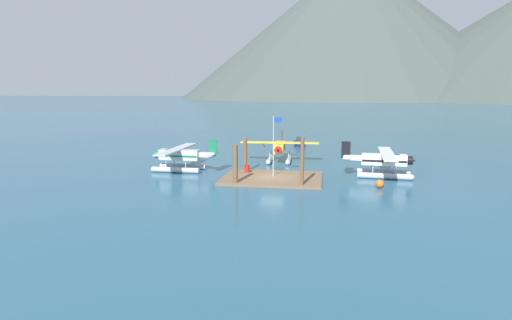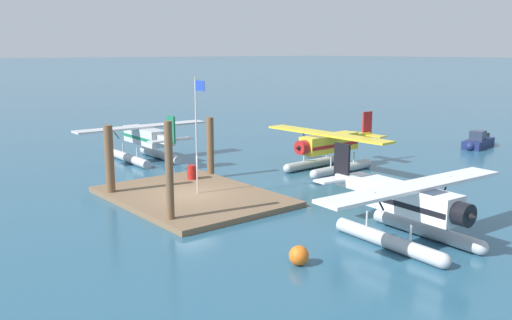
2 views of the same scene
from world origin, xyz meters
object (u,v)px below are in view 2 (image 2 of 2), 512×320
Objects in this scene: mooring_buoy at (299,255)px; seaplane_yellow_bow_centre at (329,148)px; seaplane_white_stbd_fwd at (409,208)px; boat_navy_open_north at (478,142)px; seaplane_silver_port_fwd at (145,140)px; fuel_drum at (192,172)px; flagpole at (197,123)px.

mooring_buoy is 0.08× the size of seaplane_yellow_bow_centre.
seaplane_white_stbd_fwd is 27.18m from boat_navy_open_north.
seaplane_white_stbd_fwd is 2.17× the size of boat_navy_open_north.
seaplane_silver_port_fwd reaches higher than boat_navy_open_north.
mooring_buoy is (14.08, -4.01, -0.34)m from fuel_drum.
mooring_buoy is at bearing -50.07° from seaplane_yellow_bow_centre.
seaplane_yellow_bow_centre is at bearing -95.85° from boat_navy_open_north.
fuel_drum is 10.00m from seaplane_yellow_bow_centre.
fuel_drum is 8.56m from seaplane_silver_port_fwd.
seaplane_yellow_bow_centre is at bearing 74.34° from fuel_drum.
seaplane_white_stbd_fwd is at bearing 0.72° from seaplane_silver_port_fwd.
flagpole reaches higher than mooring_buoy.
mooring_buoy is (10.78, -2.37, -3.95)m from flagpole.
flagpole reaches higher than seaplane_yellow_bow_centre.
seaplane_yellow_bow_centre is at bearing 37.12° from seaplane_silver_port_fwd.
flagpole is at bearing -165.27° from seaplane_white_stbd_fwd.
seaplane_white_stbd_fwd is at bearing -33.03° from seaplane_yellow_bow_centre.
fuel_drum reaches higher than mooring_buoy.
boat_navy_open_north is (-10.76, 24.93, -1.09)m from seaplane_white_stbd_fwd.
seaplane_silver_port_fwd and seaplane_yellow_bow_centre have the same top height.
seaplane_yellow_bow_centre reaches higher than fuel_drum.
flagpole reaches higher than boat_navy_open_north.
seaplane_white_stbd_fwd reaches higher than fuel_drum.
seaplane_silver_port_fwd is at bearing 166.46° from flagpole.
seaplane_silver_port_fwd is 13.95m from seaplane_yellow_bow_centre.
seaplane_silver_port_fwd is at bearing -179.28° from seaplane_white_stbd_fwd.
mooring_buoy is 0.08× the size of seaplane_white_stbd_fwd.
seaplane_white_stbd_fwd is (12.49, -8.12, 0.00)m from seaplane_yellow_bow_centre.
mooring_buoy is 0.08× the size of seaplane_silver_port_fwd.
fuel_drum is 0.08× the size of seaplane_silver_port_fwd.
seaplane_white_stbd_fwd reaches higher than mooring_buoy.
mooring_buoy is at bearing -12.38° from flagpole.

